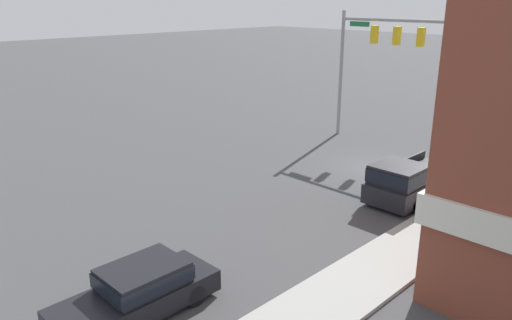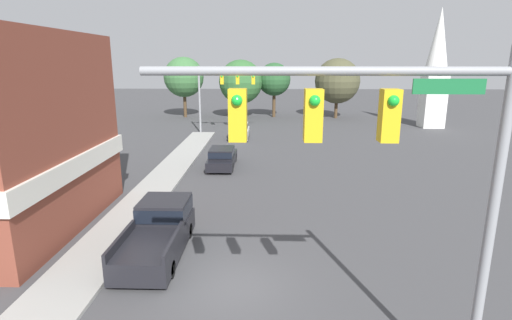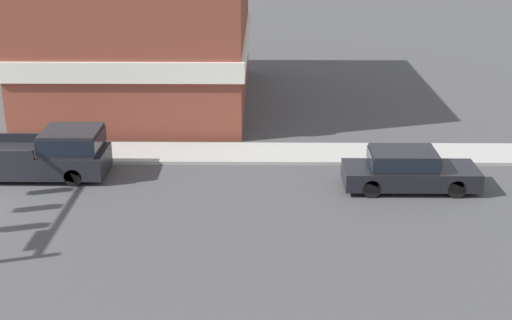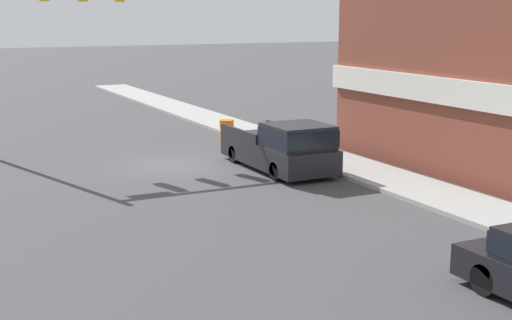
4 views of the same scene
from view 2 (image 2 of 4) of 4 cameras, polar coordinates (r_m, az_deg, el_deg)
The scene contains 12 objects.
ground_plane at distance 14.62m, azimuth -3.36°, elevation -17.56°, with size 200.00×200.00×0.00m, color #424244.
sidewalk_curb at distance 16.08m, azimuth -24.86°, elevation -15.52°, with size 2.40×60.00×0.14m.
near_signal_assembly at distance 8.49m, azimuth 17.76°, elevation 1.16°, with size 7.33×0.49×7.95m.
far_signal_assembly at distance 42.93m, azimuth -4.57°, elevation 10.78°, with size 7.90×0.49×7.12m.
car_lead at distance 29.44m, azimuth -4.86°, elevation 0.44°, with size 1.83×4.80×1.47m.
car_second_ahead at distance 40.21m, azimuth -2.39°, elevation 4.23°, with size 1.83×4.33×1.60m.
pickup_truck_parked at distance 17.14m, azimuth -13.61°, elevation -9.56°, with size 2.12×5.46×1.85m.
church_steeple at distance 51.20m, azimuth 24.36°, elevation 12.12°, with size 2.69×2.69×13.44m.
backdrop_tree_left_far at distance 56.35m, azimuth -10.27°, elevation 11.56°, with size 5.40×5.40×8.17m.
backdrop_tree_left_mid at distance 54.81m, azimuth -2.20°, elevation 11.09°, with size 5.87×5.87×7.81m.
backdrop_tree_center at distance 55.76m, azimuth 2.62°, elevation 11.41°, with size 4.47×4.47×7.39m.
backdrop_tree_right_mid at distance 55.64m, azimuth 11.54°, elevation 10.99°, with size 6.02×6.02×8.00m.
Camera 2 is at (1.18, -12.41, 7.65)m, focal length 28.00 mm.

